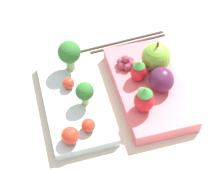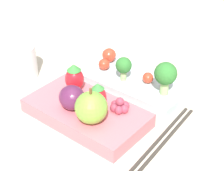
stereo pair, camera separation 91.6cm
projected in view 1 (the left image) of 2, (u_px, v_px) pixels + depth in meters
ground_plane at (113, 105)px, 0.64m from camera, size 4.00×4.00×0.00m
bento_box_savoury at (75, 102)px, 0.64m from camera, size 0.20×0.11×0.02m
bento_box_fruit at (148, 87)px, 0.65m from camera, size 0.21×0.12×0.02m
broccoli_floret_0 at (85, 94)px, 0.60m from camera, size 0.03×0.03×0.05m
broccoli_floret_1 at (69, 53)px, 0.65m from camera, size 0.04×0.04×0.06m
cherry_tomato_0 at (70, 136)px, 0.57m from camera, size 0.03×0.03×0.03m
cherry_tomato_1 at (69, 83)px, 0.64m from camera, size 0.02×0.02×0.02m
cherry_tomato_2 at (88, 125)px, 0.58m from camera, size 0.02×0.02×0.02m
apple at (156, 57)px, 0.65m from camera, size 0.05×0.05×0.06m
strawberry_0 at (139, 71)px, 0.63m from camera, size 0.03×0.03×0.04m
strawberry_1 at (144, 99)px, 0.59m from camera, size 0.03×0.03×0.05m
plum at (162, 81)px, 0.62m from camera, size 0.05×0.04×0.04m
grape_cluster at (126, 63)px, 0.66m from camera, size 0.03×0.03×0.02m
chopsticks_pair at (115, 44)px, 0.74m from camera, size 0.04×0.21×0.01m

